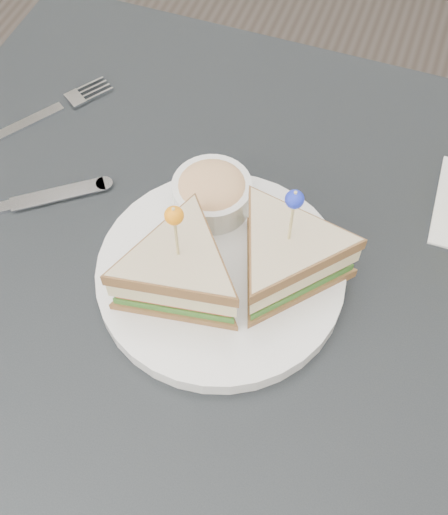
% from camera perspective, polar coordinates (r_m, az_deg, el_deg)
% --- Properties ---
extents(ground_plane, '(3.50, 3.50, 0.00)m').
position_cam_1_polar(ground_plane, '(1.36, -0.57, -18.79)').
color(ground_plane, '#3F3833').
extents(table, '(0.80, 0.80, 0.75)m').
position_cam_1_polar(table, '(0.73, -1.01, -5.78)').
color(table, black).
rests_on(table, ground).
extents(plate_meal, '(0.33, 0.33, 0.15)m').
position_cam_1_polar(plate_meal, '(0.63, 0.35, -0.09)').
color(plate_meal, white).
rests_on(plate_meal, table).
extents(cutlery_fork, '(0.12, 0.17, 0.01)m').
position_cam_1_polar(cutlery_fork, '(0.84, -15.27, 12.30)').
color(cutlery_fork, silver).
rests_on(cutlery_fork, table).
extents(cutlery_knife, '(0.17, 0.13, 0.01)m').
position_cam_1_polar(cutlery_knife, '(0.76, -17.70, 4.55)').
color(cutlery_knife, silver).
rests_on(cutlery_knife, table).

